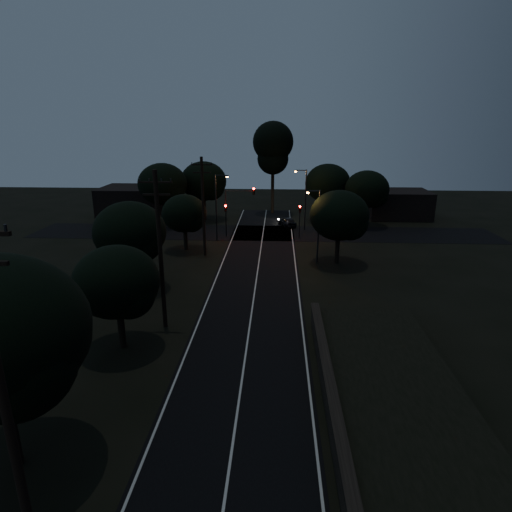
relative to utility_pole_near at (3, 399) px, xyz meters
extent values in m
cube|color=black|center=(6.00, 24.00, -6.24)|extent=(8.00, 70.00, 0.02)
cube|color=black|center=(6.00, 44.00, -6.24)|extent=(60.00, 8.00, 0.02)
cube|color=beige|center=(6.00, 24.00, -6.22)|extent=(0.12, 70.00, 0.01)
cube|color=beige|center=(2.25, 24.00, -6.22)|extent=(0.12, 70.00, 0.01)
cube|color=beige|center=(9.75, 24.00, -6.22)|extent=(0.12, 70.00, 0.01)
cube|color=black|center=(10.60, 5.00, -5.50)|extent=(0.40, 26.00, 1.50)
cube|color=black|center=(10.60, 5.00, -4.70)|extent=(0.55, 26.00, 0.10)
cube|color=black|center=(14.00, 5.00, -5.65)|extent=(6.50, 26.00, 1.20)
cylinder|color=black|center=(0.00, 0.00, -0.25)|extent=(0.30, 0.30, 12.00)
cylinder|color=black|center=(0.00, 17.00, -0.75)|extent=(0.30, 0.30, 11.00)
cube|color=black|center=(0.00, 17.00, 3.95)|extent=(2.20, 0.12, 0.12)
cube|color=black|center=(0.00, 17.00, 3.15)|extent=(1.80, 0.12, 0.12)
cylinder|color=black|center=(0.00, 34.00, -1.00)|extent=(0.30, 0.30, 10.50)
cube|color=black|center=(0.00, 34.00, 3.45)|extent=(2.20, 0.12, 0.12)
cube|color=black|center=(0.00, 34.00, 2.65)|extent=(1.80, 0.12, 0.12)
cylinder|color=black|center=(-3.00, 4.00, -4.55)|extent=(0.44, 0.44, 3.40)
sphere|color=black|center=(-1.72, 3.27, -0.84)|extent=(4.38, 4.38, 4.38)
cylinder|color=black|center=(-2.00, 14.00, -4.99)|extent=(0.44, 0.44, 2.50)
ellipsoid|color=black|center=(-2.00, 14.00, -1.75)|extent=(5.31, 5.31, 4.51)
sphere|color=black|center=(-1.07, 13.47, -2.28)|extent=(3.19, 3.19, 3.19)
cylinder|color=black|center=(-4.50, 24.00, -4.84)|extent=(0.44, 0.44, 2.80)
ellipsoid|color=black|center=(-4.50, 24.00, -1.17)|extent=(6.05, 6.05, 5.14)
sphere|color=black|center=(-3.44, 23.39, -1.78)|extent=(3.63, 3.63, 3.63)
cylinder|color=black|center=(-2.50, 36.00, -5.08)|extent=(0.44, 0.44, 2.32)
ellipsoid|color=black|center=(-2.50, 36.00, -2.06)|extent=(4.96, 4.96, 4.22)
sphere|color=black|center=(-1.63, 35.50, -2.56)|extent=(2.98, 2.98, 2.98)
cylinder|color=black|center=(-3.00, 52.00, -4.69)|extent=(0.44, 0.44, 3.12)
ellipsoid|color=black|center=(-3.00, 52.00, -0.62)|extent=(6.68, 6.68, 5.68)
sphere|color=black|center=(-1.83, 51.33, -1.29)|extent=(4.01, 4.01, 4.01)
cylinder|color=black|center=(-8.00, 48.00, -4.65)|extent=(0.44, 0.44, 3.19)
ellipsoid|color=black|center=(-8.00, 48.00, -0.53)|extent=(6.72, 6.72, 5.71)
sphere|color=black|center=(-6.82, 47.33, -1.21)|extent=(4.03, 4.03, 4.03)
cylinder|color=black|center=(15.00, 52.00, -4.74)|extent=(0.44, 0.44, 3.02)
ellipsoid|color=black|center=(15.00, 52.00, -0.80)|extent=(6.49, 6.49, 5.52)
sphere|color=black|center=(16.14, 51.35, -1.44)|extent=(3.89, 3.89, 3.89)
cylinder|color=black|center=(20.00, 49.00, -4.84)|extent=(0.44, 0.44, 2.81)
ellipsoid|color=black|center=(20.00, 49.00, -1.18)|extent=(6.00, 6.00, 5.10)
sphere|color=black|center=(21.05, 48.40, -1.78)|extent=(3.60, 3.60, 3.60)
cylinder|color=black|center=(14.00, 32.00, -4.86)|extent=(0.44, 0.44, 2.78)
ellipsoid|color=black|center=(14.00, 32.00, -1.26)|extent=(5.89, 5.89, 5.01)
sphere|color=black|center=(15.03, 31.41, -1.85)|extent=(3.54, 3.54, 3.54)
cylinder|color=black|center=(7.00, 57.00, -2.38)|extent=(0.50, 0.50, 7.73)
sphere|color=black|center=(7.00, 57.00, 4.71)|extent=(6.18, 6.18, 6.18)
sphere|color=black|center=(7.00, 57.00, 2.18)|extent=(4.78, 4.78, 4.78)
cube|color=black|center=(-14.00, 54.00, -4.05)|extent=(10.00, 8.00, 4.40)
cube|color=black|center=(26.00, 55.00, -4.25)|extent=(9.00, 7.00, 4.00)
cylinder|color=black|center=(1.40, 42.00, -4.65)|extent=(0.12, 0.12, 3.20)
cube|color=black|center=(1.40, 42.00, -2.60)|extent=(0.28, 0.22, 0.90)
sphere|color=#FF0705|center=(1.40, 41.87, -2.30)|extent=(0.22, 0.22, 0.22)
cylinder|color=black|center=(10.60, 42.00, -4.65)|extent=(0.12, 0.12, 3.20)
cube|color=black|center=(10.60, 42.00, -2.60)|extent=(0.28, 0.22, 0.90)
sphere|color=#FF0705|center=(10.60, 41.87, -2.30)|extent=(0.22, 0.22, 0.22)
cylinder|color=black|center=(1.40, 42.00, -3.75)|extent=(0.12, 0.12, 5.00)
cube|color=black|center=(4.90, 42.00, -0.45)|extent=(0.28, 0.22, 0.90)
sphere|color=#FF0705|center=(4.90, 41.87, -0.15)|extent=(0.22, 0.22, 0.22)
cube|color=black|center=(3.15, 42.00, -0.45)|extent=(3.50, 0.08, 0.08)
cylinder|color=black|center=(0.50, 40.00, -2.25)|extent=(0.16, 0.16, 8.00)
cube|color=black|center=(1.20, 40.00, 1.65)|extent=(1.40, 0.10, 0.10)
cube|color=black|center=(1.90, 40.00, 1.60)|extent=(0.35, 0.22, 0.12)
sphere|color=orange|center=(1.90, 40.00, 1.50)|extent=(0.26, 0.26, 0.26)
cylinder|color=black|center=(11.50, 46.00, -2.25)|extent=(0.16, 0.16, 8.00)
cube|color=black|center=(10.80, 46.00, 1.65)|extent=(1.40, 0.10, 0.10)
cube|color=black|center=(10.10, 46.00, 1.60)|extent=(0.35, 0.22, 0.12)
sphere|color=orange|center=(10.10, 46.00, 1.50)|extent=(0.26, 0.26, 0.26)
cylinder|color=black|center=(12.00, 32.00, -2.50)|extent=(0.16, 0.16, 7.50)
cube|color=black|center=(11.40, 32.00, 1.15)|extent=(1.20, 0.10, 0.10)
cube|color=black|center=(10.80, 32.00, 1.10)|extent=(0.35, 0.22, 0.12)
sphere|color=orange|center=(10.80, 32.00, 1.00)|extent=(0.26, 0.26, 0.26)
imported|color=black|center=(9.20, 48.00, -5.60)|extent=(2.81, 4.05, 1.28)
camera|label=1|loc=(7.87, -10.17, 7.67)|focal=30.00mm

